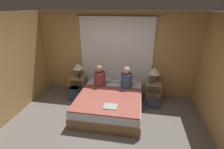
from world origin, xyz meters
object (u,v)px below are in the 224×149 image
Objects in this scene: pillow_left at (103,79)px; handbag_on_floor at (153,103)px; beer_bottle_on_right_stand at (151,81)px; laptop_on_bed at (110,106)px; nightstand_right at (153,91)px; beer_bottle_on_left_stand at (79,76)px; backpack_on_floor at (75,93)px; bed at (110,102)px; nightstand_left at (79,85)px; lamp_right at (155,72)px; person_left_in_bed at (100,77)px; person_right_in_bed at (127,79)px; lamp_left at (78,67)px; pillow_right at (127,81)px.

handbag_on_floor is (1.53, -0.46, -0.41)m from pillow_left.
beer_bottle_on_right_stand reaches higher than laptop_on_bed.
beer_bottle_on_left_stand reaches higher than nightstand_right.
backpack_on_floor is (-2.27, -0.42, -0.06)m from nightstand_right.
beer_bottle_on_left_stand reaches higher than bed.
bed is 4.66× the size of backpack_on_floor.
nightstand_right is (2.31, 0.00, 0.00)m from nightstand_left.
person_left_in_bed is at bearing -167.45° from lamp_right.
nightstand_right is at bearing 19.12° from person_right_in_bed.
pillow_left is 1.50× the size of handbag_on_floor.
handbag_on_floor is at bearing -9.80° from nightstand_left.
lamp_left is (0.00, 0.07, 0.59)m from nightstand_left.
handbag_on_floor is (0.01, -0.40, -0.17)m from nightstand_right.
person_right_in_bed is at bearing -0.00° from person_left_in_bed.
nightstand_left is at bearing 95.52° from backpack_on_floor.
pillow_left is (0.79, -0.01, -0.36)m from lamp_left.
beer_bottle_on_left_stand reaches higher than pillow_left.
nightstand_right is 0.89× the size of person_right_in_bed.
bed is 1.28m from beer_bottle_on_right_stand.
handbag_on_floor is at bearing -7.08° from beer_bottle_on_left_stand.
lamp_right reaches higher than nightstand_right.
person_right_in_bed is at bearing -12.55° from lamp_left.
person_right_in_bed is (0.02, -0.33, 0.21)m from pillow_right.
beer_bottle_on_left_stand is at bearing -176.77° from nightstand_right.
nightstand_left is at bearing 160.90° from person_left_in_bed.
bed is 3.38× the size of pillow_left.
lamp_right reaches higher than nightstand_left.
nightstand_left is 1.38× the size of backpack_on_floor.
pillow_right is at bearing 64.90° from bed.
person_left_in_bed reaches higher than backpack_on_floor.
nightstand_right is at bearing 31.78° from bed.
laptop_on_bed is 0.74× the size of backpack_on_floor.
pillow_left is 0.88× the size of person_right_in_bed.
lamp_right is 2.23m from beer_bottle_on_left_stand.
nightstand_right is 0.90× the size of person_left_in_bed.
beer_bottle_on_left_stand is 2.30m from handbag_on_floor.
pillow_right reaches higher than laptop_on_bed.
laptop_on_bed is (-1.04, -1.39, -0.38)m from lamp_right.
lamp_right is 1.56m from pillow_left.
nightstand_right is 0.44m from handbag_on_floor.
person_right_in_bed is (-0.77, -0.34, -0.14)m from lamp_right.
pillow_left is 2.71× the size of beer_bottle_on_left_stand.
lamp_left is 0.81m from backpack_on_floor.
lamp_right is 1.58m from person_left_in_bed.
lamp_right is at bearing 0.44° from pillow_left.
laptop_on_bed reaches higher than backpack_on_floor.
pillow_left is 0.89× the size of person_left_in_bed.
person_left_in_bed is 2.77× the size of beer_bottle_on_right_stand.
laptop_on_bed is (0.12, -0.60, 0.27)m from bed.
person_right_in_bed is at bearing -167.89° from beer_bottle_on_right_stand.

